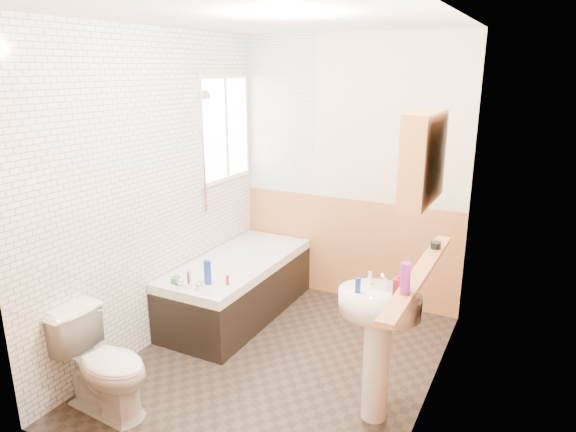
# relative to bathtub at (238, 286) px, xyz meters

# --- Properties ---
(floor) EXTENTS (2.80, 2.80, 0.00)m
(floor) POSITION_rel_bathtub_xyz_m (0.73, -0.58, -0.28)
(floor) COLOR #2B231E
(floor) RESTS_ON ground
(ceiling) EXTENTS (2.80, 2.80, 0.00)m
(ceiling) POSITION_rel_bathtub_xyz_m (0.73, -0.58, 2.22)
(ceiling) COLOR white
(ceiling) RESTS_ON ground
(wall_back) EXTENTS (2.20, 0.02, 2.50)m
(wall_back) POSITION_rel_bathtub_xyz_m (0.73, 0.83, 0.97)
(wall_back) COLOR beige
(wall_back) RESTS_ON ground
(wall_front) EXTENTS (2.20, 0.02, 2.50)m
(wall_front) POSITION_rel_bathtub_xyz_m (0.73, -1.99, 0.97)
(wall_front) COLOR beige
(wall_front) RESTS_ON ground
(wall_left) EXTENTS (0.02, 2.80, 2.50)m
(wall_left) POSITION_rel_bathtub_xyz_m (-0.38, -0.58, 0.97)
(wall_left) COLOR beige
(wall_left) RESTS_ON ground
(wall_right) EXTENTS (0.02, 2.80, 2.50)m
(wall_right) POSITION_rel_bathtub_xyz_m (1.84, -0.58, 0.97)
(wall_right) COLOR beige
(wall_right) RESTS_ON ground
(wainscot_right) EXTENTS (0.01, 2.80, 1.00)m
(wainscot_right) POSITION_rel_bathtub_xyz_m (1.82, -0.58, 0.22)
(wainscot_right) COLOR tan
(wainscot_right) RESTS_ON wall_right
(wainscot_front) EXTENTS (2.20, 0.01, 1.00)m
(wainscot_front) POSITION_rel_bathtub_xyz_m (0.73, -1.96, 0.22)
(wainscot_front) COLOR tan
(wainscot_front) RESTS_ON wall_front
(wainscot_back) EXTENTS (2.20, 0.01, 1.00)m
(wainscot_back) POSITION_rel_bathtub_xyz_m (0.73, 0.81, 0.22)
(wainscot_back) COLOR tan
(wainscot_back) RESTS_ON wall_back
(tile_cladding_left) EXTENTS (0.01, 2.80, 2.50)m
(tile_cladding_left) POSITION_rel_bathtub_xyz_m (-0.36, -0.58, 0.97)
(tile_cladding_left) COLOR white
(tile_cladding_left) RESTS_ON wall_left
(tile_return_back) EXTENTS (0.75, 0.01, 1.50)m
(tile_return_back) POSITION_rel_bathtub_xyz_m (0.00, 0.81, 1.47)
(tile_return_back) COLOR white
(tile_return_back) RESTS_ON wall_back
(window) EXTENTS (0.03, 0.79, 0.99)m
(window) POSITION_rel_bathtub_xyz_m (-0.33, 0.37, 1.37)
(window) COLOR white
(window) RESTS_ON wall_left
(bathtub) EXTENTS (0.70, 1.60, 0.68)m
(bathtub) POSITION_rel_bathtub_xyz_m (0.00, 0.00, 0.00)
(bathtub) COLOR black
(bathtub) RESTS_ON floor
(shower_riser) EXTENTS (0.11, 0.08, 1.23)m
(shower_riser) POSITION_rel_bathtub_xyz_m (-0.31, -0.00, 1.39)
(shower_riser) COLOR silver
(shower_riser) RESTS_ON wall_left
(toilet) EXTENTS (0.72, 0.44, 0.67)m
(toilet) POSITION_rel_bathtub_xyz_m (-0.03, -1.58, 0.06)
(toilet) COLOR white
(toilet) RESTS_ON floor
(sink) EXTENTS (0.52, 0.42, 1.00)m
(sink) POSITION_rel_bathtub_xyz_m (1.57, -0.84, 0.35)
(sink) COLOR white
(sink) RESTS_ON floor
(pine_shelf) EXTENTS (0.10, 1.49, 0.03)m
(pine_shelf) POSITION_rel_bathtub_xyz_m (1.77, -0.69, 0.71)
(pine_shelf) COLOR tan
(pine_shelf) RESTS_ON wall_right
(medicine_cabinet) EXTENTS (0.15, 0.58, 0.52)m
(medicine_cabinet) POSITION_rel_bathtub_xyz_m (1.74, -0.71, 1.43)
(medicine_cabinet) COLOR tan
(medicine_cabinet) RESTS_ON wall_right
(foam_can) EXTENTS (0.07, 0.07, 0.18)m
(foam_can) POSITION_rel_bathtub_xyz_m (1.77, -1.06, 0.82)
(foam_can) COLOR purple
(foam_can) RESTS_ON pine_shelf
(green_bottle) EXTENTS (0.05, 0.05, 0.23)m
(green_bottle) POSITION_rel_bathtub_xyz_m (1.77, -1.02, 0.84)
(green_bottle) COLOR #59C647
(green_bottle) RESTS_ON pine_shelf
(black_jar) EXTENTS (0.08, 0.08, 0.05)m
(black_jar) POSITION_rel_bathtub_xyz_m (1.77, -0.24, 0.75)
(black_jar) COLOR black
(black_jar) RESTS_ON pine_shelf
(soap_bottle) EXTENTS (0.13, 0.21, 0.09)m
(soap_bottle) POSITION_rel_bathtub_xyz_m (1.70, -0.87, 0.65)
(soap_bottle) COLOR maroon
(soap_bottle) RESTS_ON sink
(clear_bottle) EXTENTS (0.04, 0.04, 0.10)m
(clear_bottle) POSITION_rel_bathtub_xyz_m (1.45, -0.90, 0.65)
(clear_bottle) COLOR #19339E
(clear_bottle) RESTS_ON sink
(blue_gel) EXTENTS (0.06, 0.05, 0.20)m
(blue_gel) POSITION_rel_bathtub_xyz_m (0.08, -0.57, 0.36)
(blue_gel) COLOR #19339E
(blue_gel) RESTS_ON bathtub
(cream_jar) EXTENTS (0.10, 0.10, 0.05)m
(cream_jar) POSITION_rel_bathtub_xyz_m (-0.16, -0.67, 0.28)
(cream_jar) COLOR #388447
(cream_jar) RESTS_ON bathtub
(orange_bottle) EXTENTS (0.03, 0.03, 0.08)m
(orange_bottle) POSITION_rel_bathtub_xyz_m (0.23, -0.51, 0.30)
(orange_bottle) COLOR maroon
(orange_bottle) RESTS_ON bathtub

